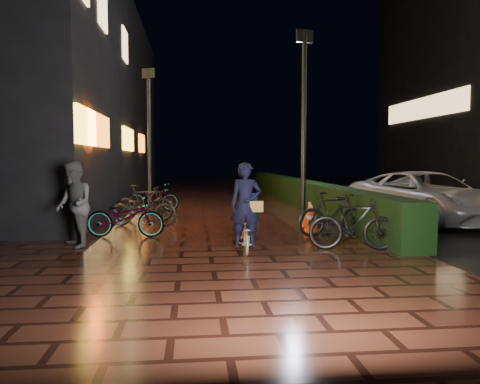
{
  "coord_description": "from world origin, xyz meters",
  "views": [
    {
      "loc": [
        -0.88,
        -10.21,
        1.8
      ],
      "look_at": [
        0.13,
        -0.22,
        1.1
      ],
      "focal_mm": 35.0,
      "sensor_mm": 36.0,
      "label": 1
    }
  ],
  "objects": [
    {
      "name": "lamp_post_sf",
      "position": [
        -2.43,
        6.99,
        2.78
      ],
      "size": [
        0.48,
        0.22,
        5.05
      ],
      "color": "black",
      "rests_on": "ground"
    },
    {
      "name": "cart_assembly",
      "position": [
        1.06,
        5.26,
        0.49
      ],
      "size": [
        0.63,
        0.54,
        0.95
      ],
      "color": "black",
      "rests_on": "ground"
    },
    {
      "name": "bystander_person",
      "position": [
        -3.3,
        -0.45,
        0.88
      ],
      "size": [
        1.0,
        1.07,
        1.77
      ],
      "primitive_type": "imported",
      "rotation": [
        0.0,
        0.0,
        -1.08
      ],
      "color": "#515153",
      "rests_on": "ground"
    },
    {
      "name": "lamp_post_hedge",
      "position": [
        2.52,
        3.98,
        3.15
      ],
      "size": [
        0.55,
        0.22,
        5.72
      ],
      "color": "black",
      "rests_on": "ground"
    },
    {
      "name": "van",
      "position": [
        5.77,
        2.51,
        0.73
      ],
      "size": [
        3.57,
        5.64,
        1.45
      ],
      "primitive_type": "imported",
      "rotation": [
        0.0,
        0.0,
        0.24
      ],
      "color": "#A7A7AC",
      "rests_on": "ground"
    },
    {
      "name": "parked_bikes_hedge",
      "position": [
        2.33,
        -0.44,
        0.53
      ],
      "size": [
        1.9,
        2.44,
        1.05
      ],
      "color": "black",
      "rests_on": "ground"
    },
    {
      "name": "asphalt_road",
      "position": [
        9.0,
        5.0,
        0.0
      ],
      "size": [
        11.0,
        60.0,
        0.01
      ],
      "primitive_type": "cube",
      "color": "black",
      "rests_on": "ground"
    },
    {
      "name": "ground",
      "position": [
        0.0,
        0.0,
        0.0
      ],
      "size": [
        80.0,
        80.0,
        0.0
      ],
      "primitive_type": "plane",
      "color": "#381911",
      "rests_on": "ground"
    },
    {
      "name": "hedge",
      "position": [
        3.3,
        8.0,
        0.5
      ],
      "size": [
        0.7,
        20.0,
        1.0
      ],
      "primitive_type": "cube",
      "color": "black",
      "rests_on": "ground"
    },
    {
      "name": "cyclist",
      "position": [
        0.14,
        -1.27,
        0.65
      ],
      "size": [
        0.64,
        1.24,
        1.75
      ],
      "color": "silver",
      "rests_on": "ground"
    },
    {
      "name": "traffic_barrier",
      "position": [
        2.1,
        1.39,
        0.33
      ],
      "size": [
        0.67,
        1.62,
        0.66
      ],
      "color": "#FF4F0D",
      "rests_on": "ground"
    },
    {
      "name": "parked_bikes_storefront",
      "position": [
        -2.31,
        3.33,
        0.49
      ],
      "size": [
        2.08,
        6.44,
        1.05
      ],
      "color": "black",
      "rests_on": "ground"
    }
  ]
}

